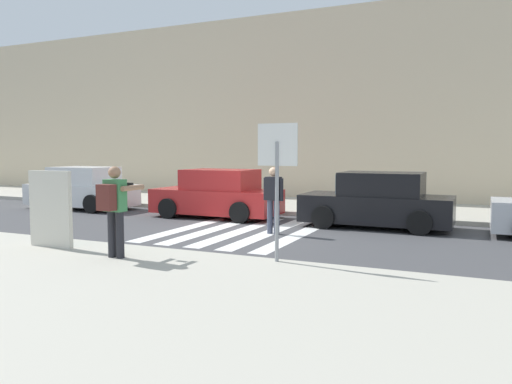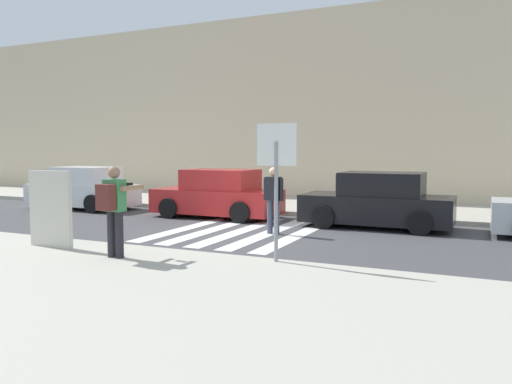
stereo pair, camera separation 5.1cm
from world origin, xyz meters
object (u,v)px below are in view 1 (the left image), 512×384
(photographer_with_backpack, at_px, (114,204))
(pedestrian_crossing, at_px, (273,196))
(parked_car_white, at_px, (82,189))
(parked_car_red, at_px, (217,195))
(advertising_board, at_px, (51,209))
(stop_sign, at_px, (277,161))
(parked_car_black, at_px, (378,202))

(photographer_with_backpack, relative_size, pedestrian_crossing, 1.00)
(parked_car_white, distance_m, parked_car_red, 5.67)
(parked_car_red, bearing_deg, advertising_board, -94.08)
(stop_sign, distance_m, photographer_with_backpack, 3.15)
(stop_sign, xyz_separation_m, parked_car_white, (-10.03, 5.69, -1.24))
(parked_car_black, bearing_deg, pedestrian_crossing, -135.45)
(parked_car_white, xyz_separation_m, parked_car_red, (5.67, 0.00, 0.00))
(parked_car_white, bearing_deg, stop_sign, -29.57)
(pedestrian_crossing, distance_m, parked_car_black, 3.16)
(stop_sign, relative_size, photographer_with_backpack, 1.45)
(advertising_board, bearing_deg, stop_sign, 8.16)
(photographer_with_backpack, distance_m, advertising_board, 1.96)
(pedestrian_crossing, relative_size, advertising_board, 1.08)
(photographer_with_backpack, height_order, pedestrian_crossing, photographer_with_backpack)
(pedestrian_crossing, distance_m, parked_car_red, 3.62)
(parked_car_white, bearing_deg, photographer_with_backpack, -43.09)
(parked_car_red, relative_size, parked_car_black, 1.00)
(pedestrian_crossing, height_order, parked_car_red, pedestrian_crossing)
(photographer_with_backpack, xyz_separation_m, advertising_board, (-1.93, 0.30, -0.23))
(pedestrian_crossing, height_order, advertising_board, advertising_board)
(photographer_with_backpack, xyz_separation_m, parked_car_red, (-1.47, 6.68, -0.44))
(pedestrian_crossing, bearing_deg, parked_car_red, 142.23)
(stop_sign, height_order, parked_car_black, stop_sign)
(parked_car_black, height_order, advertising_board, advertising_board)
(photographer_with_backpack, bearing_deg, pedestrian_crossing, 72.87)
(parked_car_red, bearing_deg, parked_car_black, -0.00)
(photographer_with_backpack, xyz_separation_m, pedestrian_crossing, (1.38, 4.47, -0.19))
(stop_sign, height_order, advertising_board, stop_sign)
(pedestrian_crossing, distance_m, parked_car_white, 8.80)
(stop_sign, relative_size, parked_car_red, 0.61)
(parked_car_red, xyz_separation_m, advertising_board, (-0.45, -6.38, 0.21))
(stop_sign, distance_m, parked_car_red, 7.27)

